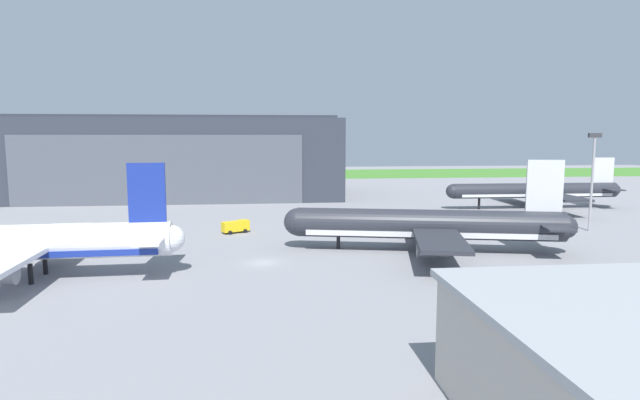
# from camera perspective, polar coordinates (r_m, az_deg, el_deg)

# --- Properties ---
(ground_plane) EXTENTS (440.00, 440.00, 0.00)m
(ground_plane) POSITION_cam_1_polar(r_m,az_deg,el_deg) (71.67, -6.29, -6.86)
(ground_plane) COLOR gray
(grass_field_strip) EXTENTS (440.00, 56.00, 0.08)m
(grass_field_strip) POSITION_cam_1_polar(r_m,az_deg,el_deg) (235.80, -6.14, 2.83)
(grass_field_strip) COLOR #44822E
(grass_field_strip) RESTS_ON ground_plane
(maintenance_hangar) EXTENTS (93.87, 40.05, 23.05)m
(maintenance_hangar) POSITION_cam_1_polar(r_m,az_deg,el_deg) (154.55, -15.88, 4.51)
(maintenance_hangar) COLOR #2D333D
(maintenance_hangar) RESTS_ON ground_plane
(airliner_near_left) EXTENTS (37.95, 30.95, 13.94)m
(airliner_near_left) POSITION_cam_1_polar(r_m,az_deg,el_deg) (71.60, -29.86, -4.21)
(airliner_near_left) COLOR white
(airliner_near_left) RESTS_ON ground_plane
(airliner_near_right) EXTENTS (42.15, 34.63, 13.78)m
(airliner_near_right) POSITION_cam_1_polar(r_m,az_deg,el_deg) (79.07, 11.65, -2.75)
(airliner_near_right) COLOR #282B33
(airliner_near_right) RESTS_ON ground_plane
(airliner_far_right) EXTENTS (42.95, 34.34, 12.07)m
(airliner_far_right) POSITION_cam_1_polar(r_m,az_deg,el_deg) (133.34, 22.58, 0.91)
(airliner_far_right) COLOR #282B33
(airliner_far_right) RESTS_ON ground_plane
(ops_van) EXTENTS (5.08, 3.75, 2.21)m
(ops_van) POSITION_cam_1_polar(r_m,az_deg,el_deg) (93.66, -9.25, -2.86)
(ops_van) COLOR yellow
(ops_van) RESTS_ON ground_plane
(apron_light_mast) EXTENTS (2.40, 0.50, 17.70)m
(apron_light_mast) POSITION_cam_1_polar(r_m,az_deg,el_deg) (105.50, 27.76, 2.58)
(apron_light_mast) COLOR #99999E
(apron_light_mast) RESTS_ON ground_plane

